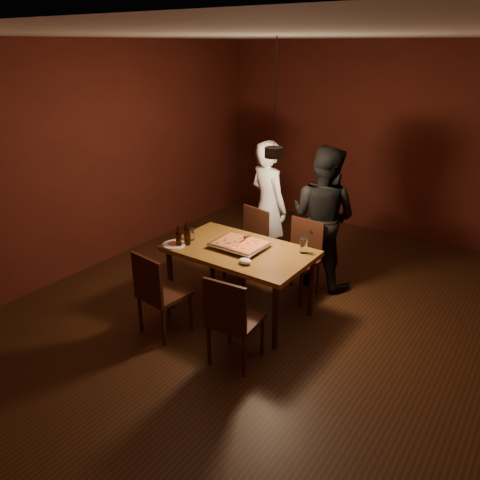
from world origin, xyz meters
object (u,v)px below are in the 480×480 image
Objects in this scene: chair_far_right at (301,252)px; pizza_tray at (240,245)px; plate_slice at (174,245)px; dining_table at (240,255)px; diner_dark at (323,217)px; chair_far_left at (250,238)px; chair_near_left at (157,287)px; chair_near_right at (231,314)px; beer_bottle_a at (178,236)px; diner_white at (268,207)px; beer_bottle_b at (187,233)px; pendant_lamp at (274,151)px.

chair_far_right is 0.88× the size of pizza_tray.
dining_table is at bearing 27.59° from plate_slice.
pizza_tray is at bearing 73.48° from diner_dark.
chair_far_left is 1.03× the size of chair_near_left.
beer_bottle_a reaches higher than chair_near_right.
chair_far_left is 1.03× the size of chair_far_right.
pizza_tray is 0.33× the size of diner_white.
chair_far_right is 1.34m from beer_bottle_b.
pendant_lamp reaches higher than beer_bottle_b.
dining_table is 6.43× the size of beer_bottle_a.
chair_near_left is 1.85× the size of beer_bottle_b.
chair_far_right is at bearing -168.02° from chair_far_left.
dining_table is 5.74× the size of beer_bottle_b.
diner_white is (-0.69, 0.38, 0.30)m from chair_far_right.
chair_far_right is 0.29× the size of diner_dark.
plate_slice is 1.44m from pendant_lamp.
diner_dark is at bearing -93.56° from chair_far_right.
plate_slice is at bearing 59.18° from diner_dark.
chair_near_left is at bearing 175.91° from chair_near_right.
pizza_tray is 0.65m from beer_bottle_a.
chair_near_right is 2.11m from diner_white.
pendant_lamp reaches higher than dining_table.
beer_bottle_b reaches higher than plate_slice.
diner_white is at bearing 5.37° from diner_dark.
dining_table is at bearing 29.98° from beer_bottle_a.
pizza_tray is at bearing 126.98° from diner_white.
chair_far_left is 0.30× the size of diner_white.
chair_near_left is at bearing 71.98° from diner_dark.
diner_white is 0.99× the size of diner_dark.
chair_far_right is 1.43m from beer_bottle_a.
pizza_tray reaches higher than plate_slice.
beer_bottle_b is (-0.52, -0.23, 0.20)m from dining_table.
pendant_lamp reaches higher than chair_near_left.
pizza_tray is 1.14m from diner_white.
pizza_tray is 0.32× the size of diner_dark.
diner_dark is at bearing 71.62° from pizza_tray.
beer_bottle_b is (-1.00, 0.58, 0.34)m from chair_near_right.
diner_dark reaches higher than diner_white.
chair_far_right and chair_near_right have the same top height.
beer_bottle_b is at bearing 43.88° from plate_slice.
beer_bottle_b is at bearing 52.14° from chair_far_right.
diner_dark is (0.05, 0.40, 0.31)m from chair_far_right.
chair_far_right is 1.99× the size of plate_slice.
beer_bottle_b is 1.25m from pendant_lamp.
diner_white is (0.06, 1.95, 0.30)m from chair_near_left.
beer_bottle_b reaches higher than chair_near_left.
beer_bottle_b is (-0.12, 0.60, 0.34)m from chair_near_left.
beer_bottle_b reaches higher than chair_near_right.
diner_dark is (-0.07, 1.94, 0.31)m from chair_near_right.
chair_near_right is 0.88× the size of pizza_tray.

